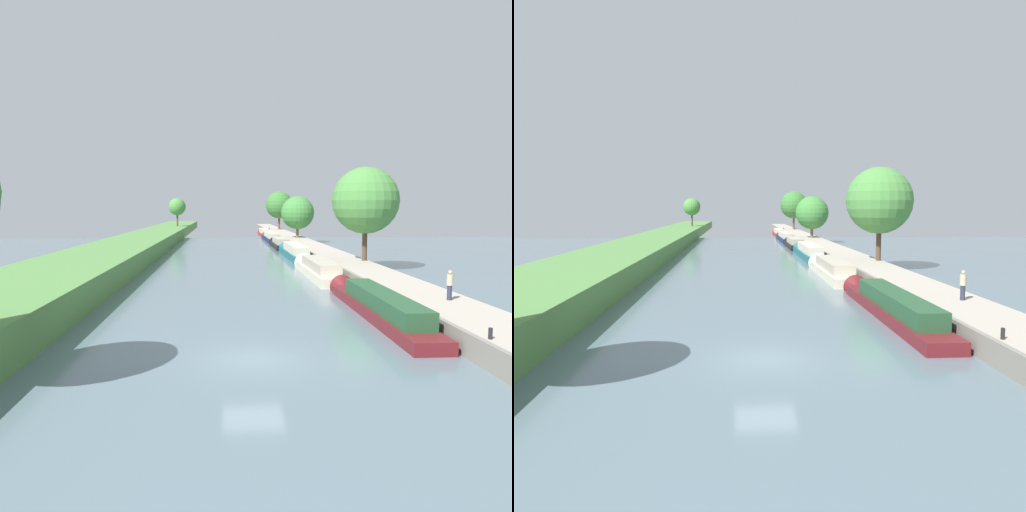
# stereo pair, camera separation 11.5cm
# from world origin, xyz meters

# --- Properties ---
(ground_plane) EXTENTS (160.00, 160.00, 0.00)m
(ground_plane) POSITION_xyz_m (0.00, 0.00, 0.00)
(ground_plane) COLOR slate
(right_towpath) EXTENTS (3.88, 260.00, 0.99)m
(right_towpath) POSITION_xyz_m (10.83, 0.00, 0.49)
(right_towpath) COLOR #A89E8E
(right_towpath) RESTS_ON ground_plane
(stone_quay) EXTENTS (0.25, 260.00, 1.04)m
(stone_quay) POSITION_xyz_m (8.76, 0.00, 0.52)
(stone_quay) COLOR gray
(stone_quay) RESTS_ON ground_plane
(narrowboat_maroon) EXTENTS (1.85, 16.32, 2.08)m
(narrowboat_maroon) POSITION_xyz_m (7.46, 7.78, 0.62)
(narrowboat_maroon) COLOR maroon
(narrowboat_maroon) RESTS_ON ground_plane
(narrowboat_cream) EXTENTS (2.14, 14.15, 2.23)m
(narrowboat_cream) POSITION_xyz_m (7.12, 23.83, 0.65)
(narrowboat_cream) COLOR beige
(narrowboat_cream) RESTS_ON ground_plane
(narrowboat_teal) EXTENTS (2.05, 15.98, 2.26)m
(narrowboat_teal) POSITION_xyz_m (7.41, 40.29, 0.69)
(narrowboat_teal) COLOR #195B60
(narrowboat_teal) RESTS_ON ground_plane
(narrowboat_black) EXTENTS (2.13, 12.20, 2.20)m
(narrowboat_black) POSITION_xyz_m (7.35, 55.17, 0.62)
(narrowboat_black) COLOR black
(narrowboat_black) RESTS_ON ground_plane
(narrowboat_navy) EXTENTS (1.83, 16.89, 2.08)m
(narrowboat_navy) POSITION_xyz_m (7.28, 70.41, 0.65)
(narrowboat_navy) COLOR #141E42
(narrowboat_navy) RESTS_ON ground_plane
(narrowboat_red) EXTENTS (1.87, 13.31, 2.08)m
(narrowboat_red) POSITION_xyz_m (7.50, 86.58, 0.61)
(narrowboat_red) COLOR maroon
(narrowboat_red) RESTS_ON ground_plane
(tree_rightbank_midnear) EXTENTS (6.35, 6.35, 8.92)m
(tree_rightbank_midnear) POSITION_xyz_m (12.34, 27.22, 6.72)
(tree_rightbank_midnear) COLOR #4C3828
(tree_rightbank_midnear) RESTS_ON right_towpath
(tree_rightbank_midfar) EXTENTS (5.54, 5.54, 6.94)m
(tree_rightbank_midfar) POSITION_xyz_m (11.26, 63.25, 5.15)
(tree_rightbank_midfar) COLOR brown
(tree_rightbank_midfar) RESTS_ON right_towpath
(tree_rightbank_far) EXTENTS (6.16, 6.16, 8.66)m
(tree_rightbank_far) POSITION_xyz_m (11.63, 94.01, 6.55)
(tree_rightbank_far) COLOR brown
(tree_rightbank_far) RESTS_ON right_towpath
(tree_leftbank_upstream) EXTENTS (3.76, 3.76, 6.13)m
(tree_leftbank_upstream) POSITION_xyz_m (-11.19, 90.87, 6.13)
(tree_leftbank_upstream) COLOR brown
(tree_leftbank_upstream) RESTS_ON left_grassy_bank
(person_walking) EXTENTS (0.34, 0.34, 1.66)m
(person_walking) POSITION_xyz_m (11.29, 6.86, 1.86)
(person_walking) COLOR #282D42
(person_walking) RESTS_ON right_towpath
(mooring_bollard_near) EXTENTS (0.16, 0.16, 0.45)m
(mooring_bollard_near) POSITION_xyz_m (9.19, -1.21, 1.21)
(mooring_bollard_near) COLOR black
(mooring_bollard_near) RESTS_ON right_towpath
(mooring_bollard_far) EXTENTS (0.16, 0.16, 0.45)m
(mooring_bollard_far) POSITION_xyz_m (9.19, 92.43, 1.21)
(mooring_bollard_far) COLOR black
(mooring_bollard_far) RESTS_ON right_towpath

